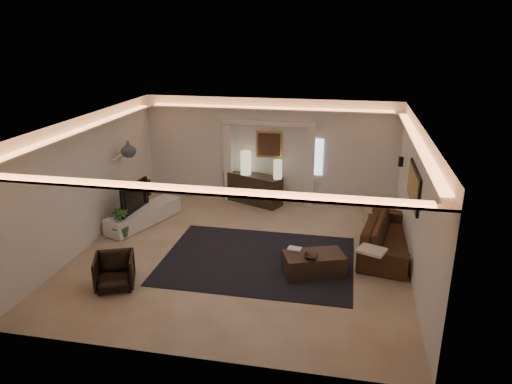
% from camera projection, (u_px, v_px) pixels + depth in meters
% --- Properties ---
extents(floor, '(7.00, 7.00, 0.00)m').
position_uv_depth(floor, '(242.00, 254.00, 10.38)').
color(floor, '#C1B09A').
rests_on(floor, ground).
extents(ceiling, '(7.00, 7.00, 0.00)m').
position_uv_depth(ceiling, '(240.00, 123.00, 9.43)').
color(ceiling, white).
rests_on(ceiling, ground).
extents(wall_back, '(7.00, 0.00, 7.00)m').
position_uv_depth(wall_back, '(269.00, 151.00, 13.15)').
color(wall_back, silver).
rests_on(wall_back, ground).
extents(wall_front, '(7.00, 0.00, 7.00)m').
position_uv_depth(wall_front, '(185.00, 272.00, 6.67)').
color(wall_front, silver).
rests_on(wall_front, ground).
extents(wall_left, '(0.00, 7.00, 7.00)m').
position_uv_depth(wall_left, '(87.00, 182.00, 10.55)').
color(wall_left, silver).
rests_on(wall_left, ground).
extents(wall_right, '(0.00, 7.00, 7.00)m').
position_uv_depth(wall_right, '(416.00, 203.00, 9.26)').
color(wall_right, silver).
rests_on(wall_right, ground).
extents(cove_soffit, '(7.00, 7.00, 0.04)m').
position_uv_depth(cove_soffit, '(240.00, 136.00, 9.52)').
color(cove_soffit, silver).
rests_on(cove_soffit, ceiling).
extents(daylight_slit, '(0.25, 0.03, 1.00)m').
position_uv_depth(daylight_slit, '(318.00, 157.00, 12.92)').
color(daylight_slit, white).
rests_on(daylight_slit, wall_back).
extents(area_rug, '(4.00, 3.00, 0.01)m').
position_uv_depth(area_rug, '(258.00, 260.00, 10.12)').
color(area_rug, black).
rests_on(area_rug, ground).
extents(pilaster_left, '(0.22, 0.20, 2.20)m').
position_uv_depth(pilaster_left, '(228.00, 162.00, 13.39)').
color(pilaster_left, silver).
rests_on(pilaster_left, ground).
extents(pilaster_right, '(0.22, 0.20, 2.20)m').
position_uv_depth(pilaster_right, '(310.00, 166.00, 12.96)').
color(pilaster_right, silver).
rests_on(pilaster_right, ground).
extents(alcove_header, '(2.52, 0.20, 0.12)m').
position_uv_depth(alcove_header, '(269.00, 123.00, 12.80)').
color(alcove_header, silver).
rests_on(alcove_header, wall_back).
extents(painting_frame, '(0.74, 0.04, 0.74)m').
position_uv_depth(painting_frame, '(269.00, 144.00, 13.06)').
color(painting_frame, tan).
rests_on(painting_frame, wall_back).
extents(painting_canvas, '(0.62, 0.02, 0.62)m').
position_uv_depth(painting_canvas, '(269.00, 144.00, 13.03)').
color(painting_canvas, '#4C2D1E').
rests_on(painting_canvas, wall_back).
extents(art_panel_frame, '(0.04, 1.64, 0.74)m').
position_uv_depth(art_panel_frame, '(414.00, 186.00, 9.46)').
color(art_panel_frame, black).
rests_on(art_panel_frame, wall_right).
extents(art_panel_gold, '(0.02, 1.50, 0.62)m').
position_uv_depth(art_panel_gold, '(413.00, 186.00, 9.47)').
color(art_panel_gold, tan).
rests_on(art_panel_gold, wall_right).
extents(wall_sconce, '(0.12, 0.12, 0.22)m').
position_uv_depth(wall_sconce, '(401.00, 162.00, 11.25)').
color(wall_sconce, black).
rests_on(wall_sconce, wall_right).
extents(wall_niche, '(0.10, 0.55, 0.04)m').
position_uv_depth(wall_niche, '(118.00, 157.00, 11.77)').
color(wall_niche, silver).
rests_on(wall_niche, wall_left).
extents(console, '(1.75, 1.17, 0.84)m').
position_uv_depth(console, '(253.00, 189.00, 13.34)').
color(console, black).
rests_on(console, ground).
extents(lamp_left, '(0.38, 0.38, 0.65)m').
position_uv_depth(lamp_left, '(246.00, 165.00, 13.15)').
color(lamp_left, '#FFEABC').
rests_on(lamp_left, console).
extents(lamp_right, '(0.26, 0.26, 0.51)m').
position_uv_depth(lamp_right, '(278.00, 169.00, 12.76)').
color(lamp_right, beige).
rests_on(lamp_right, console).
extents(media_ledge, '(1.26, 2.24, 0.41)m').
position_uv_depth(media_ledge, '(144.00, 216.00, 11.92)').
color(media_ledge, silver).
rests_on(media_ledge, ground).
extents(tv, '(1.23, 0.25, 0.70)m').
position_uv_depth(tv, '(130.00, 196.00, 11.59)').
color(tv, black).
rests_on(tv, media_ledge).
extents(figurine, '(0.19, 0.19, 0.42)m').
position_uv_depth(figurine, '(148.00, 187.00, 12.71)').
color(figurine, '#33281B').
rests_on(figurine, media_ledge).
extents(ginger_jar, '(0.38, 0.38, 0.39)m').
position_uv_depth(ginger_jar, '(128.00, 149.00, 11.64)').
color(ginger_jar, '#4A5A76').
rests_on(ginger_jar, wall_niche).
extents(plant, '(0.48, 0.48, 0.73)m').
position_uv_depth(plant, '(120.00, 224.00, 11.07)').
color(plant, '#24501B').
rests_on(plant, ground).
extents(sofa, '(2.70, 1.45, 0.75)m').
position_uv_depth(sofa, '(390.00, 236.00, 10.39)').
color(sofa, '#3F1E12').
rests_on(sofa, ground).
extents(throw_blanket, '(0.65, 0.60, 0.06)m').
position_uv_depth(throw_blanket, '(372.00, 250.00, 9.33)').
color(throw_blanket, silver).
rests_on(throw_blanket, sofa).
extents(throw_pillow, '(0.21, 0.40, 0.38)m').
position_uv_depth(throw_pillow, '(368.00, 218.00, 10.90)').
color(throw_pillow, gray).
rests_on(throw_pillow, sofa).
extents(coffee_table, '(1.34, 1.02, 0.44)m').
position_uv_depth(coffee_table, '(314.00, 264.00, 9.52)').
color(coffee_table, black).
rests_on(coffee_table, ground).
extents(bowl, '(0.34, 0.34, 0.07)m').
position_uv_depth(bowl, '(311.00, 257.00, 9.30)').
color(bowl, '#35241A').
rests_on(bowl, coffee_table).
extents(magazine, '(0.30, 0.24, 0.03)m').
position_uv_depth(magazine, '(295.00, 250.00, 9.64)').
color(magazine, white).
rests_on(magazine, coffee_table).
extents(armchair, '(0.92, 0.93, 0.66)m').
position_uv_depth(armchair, '(115.00, 272.00, 8.97)').
color(armchair, black).
rests_on(armchair, ground).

